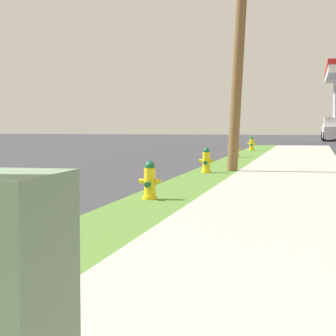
# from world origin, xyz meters

# --- Properties ---
(fire_hydrant_second) EXTENTS (0.42, 0.38, 0.74)m
(fire_hydrant_second) POSITION_xyz_m (0.55, 9.75, 0.45)
(fire_hydrant_second) COLOR yellow
(fire_hydrant_second) RESTS_ON grass_verge
(fire_hydrant_third) EXTENTS (0.42, 0.37, 0.74)m
(fire_hydrant_third) POSITION_xyz_m (0.57, 16.60, 0.45)
(fire_hydrant_third) COLOR yellow
(fire_hydrant_third) RESTS_ON grass_verge
(fire_hydrant_fourth) EXTENTS (0.42, 0.37, 0.74)m
(fire_hydrant_fourth) POSITION_xyz_m (0.47, 25.29, 0.45)
(fire_hydrant_fourth) COLOR yellow
(fire_hydrant_fourth) RESTS_ON grass_verge
(fire_hydrant_fifth) EXTENTS (0.42, 0.38, 0.74)m
(fire_hydrant_fifth) POSITION_xyz_m (0.52, 31.87, 0.45)
(fire_hydrant_fifth) COLOR yellow
(fire_hydrant_fifth) RESTS_ON grass_verge
(utility_pole_midground) EXTENTS (1.40, 0.40, 9.29)m
(utility_pole_midground) POSITION_xyz_m (1.45, 17.47, 4.85)
(utility_pole_midground) COLOR brown
(utility_pole_midground) RESTS_ON grass_verge
(utility_cabinet) EXTENTS (0.59, 0.75, 1.26)m
(utility_cabinet) POSITION_xyz_m (2.21, 0.13, 0.71)
(utility_cabinet) COLOR slate
(utility_cabinet) RESTS_ON sidewalk_slab
(truck_white_at_forecourt) EXTENTS (2.21, 5.43, 1.97)m
(truck_white_at_forecourt) POSITION_xyz_m (5.44, 55.17, 0.91)
(truck_white_at_forecourt) COLOR white
(truck_white_at_forecourt) RESTS_ON ground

